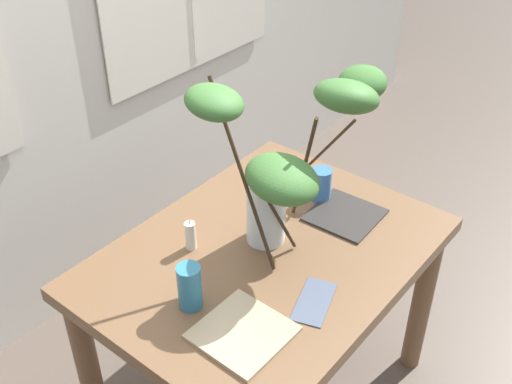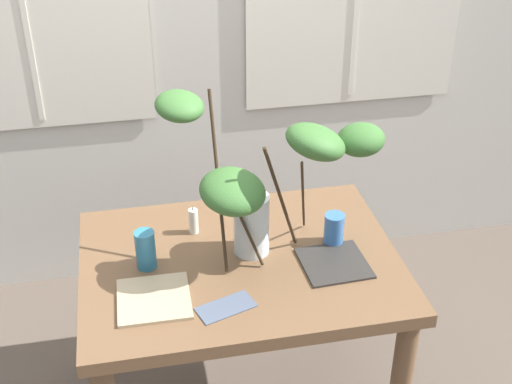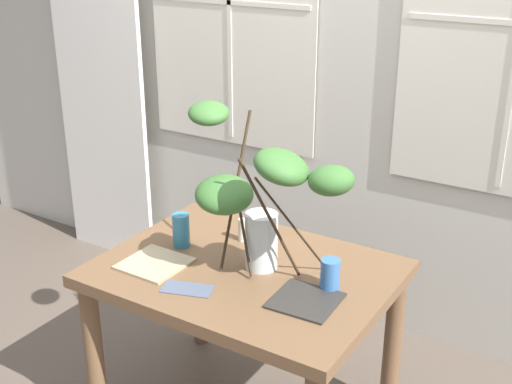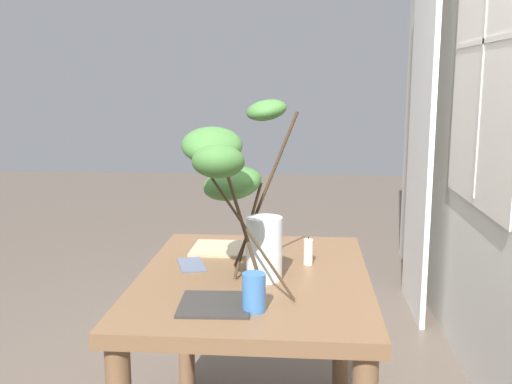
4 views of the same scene
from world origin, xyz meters
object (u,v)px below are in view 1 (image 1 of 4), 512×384
Objects in this scene: pillar_candle at (190,236)px; drinking_glass_blue_left at (190,287)px; dining_table at (266,277)px; drinking_glass_blue_right at (321,184)px; plate_square_left at (243,332)px; plate_square_right at (345,215)px; vase_with_branches at (296,152)px.

drinking_glass_blue_left is at bearing -136.32° from pillar_candle.
drinking_glass_blue_right is at bearing 4.83° from dining_table.
plate_square_left is 1.05× the size of plate_square_right.
plate_square_right is (0.23, -0.05, -0.34)m from vase_with_branches.
pillar_candle is at bearing 147.18° from plate_square_right.
dining_table is 9.32× the size of drinking_glass_blue_right.
dining_table is at bearing 163.19° from plate_square_right.
plate_square_left is (0.01, -0.19, -0.07)m from drinking_glass_blue_left.
drinking_glass_blue_left is at bearing 169.71° from plate_square_right.
vase_with_branches reaches higher than dining_table.
drinking_glass_blue_right is 0.52m from pillar_candle.
plate_square_right is at bearing -12.93° from vase_with_branches.
drinking_glass_blue_left is 0.67m from drinking_glass_blue_right.
drinking_glass_blue_right is (0.27, 0.07, -0.29)m from vase_with_branches.
plate_square_right reaches higher than dining_table.
plate_square_left is at bearing -173.67° from plate_square_right.
dining_table is 0.29m from pillar_candle.
drinking_glass_blue_right is 0.53× the size of plate_square_right.
drinking_glass_blue_left is 0.65m from plate_square_right.
dining_table is at bearing -175.17° from drinking_glass_blue_right.
vase_with_branches reaches higher than plate_square_left.
dining_table is at bearing 153.04° from vase_with_branches.
plate_square_right is (0.31, -0.10, 0.12)m from dining_table.
drinking_glass_blue_left reaches higher than drinking_glass_blue_right.
plate_square_left is (-0.40, -0.12, -0.34)m from vase_with_branches.
drinking_glass_blue_left is at bearing -179.27° from drinking_glass_blue_right.
vase_with_branches is at bearing -26.96° from dining_table.
vase_with_branches is at bearing -47.29° from pillar_candle.
pillar_candle is (0.18, 0.36, 0.04)m from plate_square_left.
dining_table is 1.50× the size of vase_with_branches.
dining_table is 7.81× the size of drinking_glass_blue_left.
pillar_candle is (-0.22, 0.24, -0.30)m from vase_with_branches.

